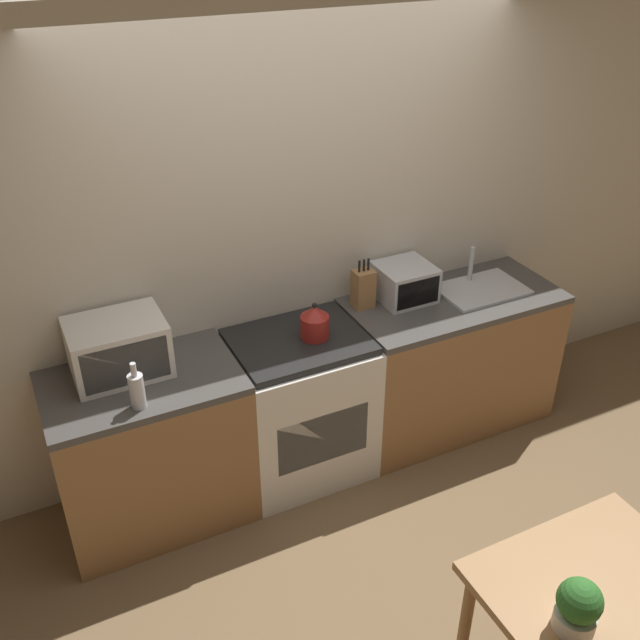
% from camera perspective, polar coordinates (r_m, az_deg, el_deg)
% --- Properties ---
extents(ground_plane, '(16.00, 16.00, 0.00)m').
position_cam_1_polar(ground_plane, '(4.04, 4.87, -16.52)').
color(ground_plane, brown).
extents(wall_back, '(10.00, 0.06, 2.60)m').
position_cam_1_polar(wall_back, '(3.99, -1.72, 6.28)').
color(wall_back, beige).
rests_on(wall_back, ground_plane).
extents(counter_left_run, '(0.97, 0.62, 0.90)m').
position_cam_1_polar(counter_left_run, '(3.92, -13.33, -10.02)').
color(counter_left_run, olive).
rests_on(counter_left_run, ground_plane).
extents(counter_right_run, '(1.30, 0.62, 0.90)m').
position_cam_1_polar(counter_right_run, '(4.55, 10.20, -3.19)').
color(counter_right_run, olive).
rests_on(counter_right_run, ground_plane).
extents(stove_range, '(0.75, 0.62, 0.90)m').
position_cam_1_polar(stove_range, '(4.11, -1.63, -6.83)').
color(stove_range, silver).
rests_on(stove_range, ground_plane).
extents(kettle, '(0.16, 0.16, 0.21)m').
position_cam_1_polar(kettle, '(3.81, -0.43, -0.18)').
color(kettle, maroon).
rests_on(kettle, stove_range).
extents(microwave, '(0.47, 0.35, 0.29)m').
position_cam_1_polar(microwave, '(3.65, -15.84, -2.15)').
color(microwave, silver).
rests_on(microwave, counter_left_run).
extents(bottle, '(0.07, 0.07, 0.24)m').
position_cam_1_polar(bottle, '(3.42, -14.44, -5.46)').
color(bottle, silver).
rests_on(bottle, counter_left_run).
extents(knife_block, '(0.12, 0.10, 0.30)m').
position_cam_1_polar(knife_block, '(4.10, 3.47, 2.54)').
color(knife_block, '#9E7042').
rests_on(knife_block, counter_right_run).
extents(toaster_oven, '(0.32, 0.31, 0.21)m').
position_cam_1_polar(toaster_oven, '(4.21, 6.78, 3.01)').
color(toaster_oven, silver).
rests_on(toaster_oven, counter_right_run).
extents(sink_basin, '(0.52, 0.35, 0.24)m').
position_cam_1_polar(sink_basin, '(4.42, 12.74, 2.49)').
color(sink_basin, silver).
rests_on(sink_basin, counter_right_run).
extents(dining_table, '(0.86, 0.66, 0.72)m').
position_cam_1_polar(dining_table, '(3.13, 20.94, -20.39)').
color(dining_table, '#9E7042').
rests_on(dining_table, ground_plane).
extents(potted_plant, '(0.16, 0.16, 0.22)m').
position_cam_1_polar(potted_plant, '(2.82, 19.95, -20.73)').
color(potted_plant, beige).
rests_on(potted_plant, dining_table).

